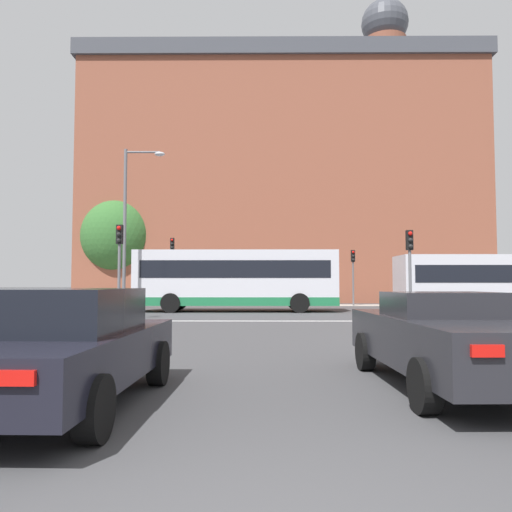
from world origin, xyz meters
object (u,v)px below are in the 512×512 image
(car_roadster_right, at_px, (447,338))
(bus_crossing_trailing, at_px, (509,281))
(car_saloon_left, at_px, (57,346))
(traffic_light_far_left, at_px, (172,260))
(traffic_light_near_right, at_px, (410,259))
(street_lamp_junction, at_px, (131,214))
(traffic_light_near_left, at_px, (119,255))
(traffic_light_far_right, at_px, (353,268))
(bus_crossing_lead, at_px, (236,279))
(pedestrian_waiting, at_px, (220,291))

(car_roadster_right, relative_size, bus_crossing_trailing, 0.40)
(car_saloon_left, distance_m, traffic_light_far_left, 27.97)
(traffic_light_near_right, bearing_deg, bus_crossing_trailing, 42.59)
(bus_crossing_trailing, height_order, street_lamp_junction, street_lamp_junction)
(car_roadster_right, xyz_separation_m, bus_crossing_trailing, (10.62, 19.47, 0.90))
(car_roadster_right, relative_size, traffic_light_near_left, 1.21)
(traffic_light_far_right, xyz_separation_m, traffic_light_near_left, (-12.12, -13.36, 0.10))
(car_saloon_left, relative_size, traffic_light_near_left, 1.12)
(traffic_light_near_right, relative_size, street_lamp_junction, 0.45)
(car_saloon_left, xyz_separation_m, car_roadster_right, (5.13, 1.20, -0.03))
(traffic_light_far_left, bearing_deg, street_lamp_junction, -92.44)
(traffic_light_far_right, distance_m, traffic_light_near_right, 13.78)
(bus_crossing_lead, relative_size, traffic_light_far_left, 2.32)
(traffic_light_far_right, relative_size, pedestrian_waiting, 2.26)
(traffic_light_far_right, bearing_deg, pedestrian_waiting, 176.19)
(bus_crossing_trailing, distance_m, traffic_light_near_left, 20.12)
(car_saloon_left, xyz_separation_m, bus_crossing_trailing, (15.75, 20.67, 0.87))
(car_roadster_right, bearing_deg, traffic_light_near_right, 73.96)
(street_lamp_junction, bearing_deg, pedestrian_waiting, 70.38)
(traffic_light_far_left, bearing_deg, car_roadster_right, -71.94)
(bus_crossing_trailing, bearing_deg, pedestrian_waiting, -115.61)
(car_saloon_left, relative_size, street_lamp_junction, 0.54)
(bus_crossing_trailing, bearing_deg, car_saloon_left, -37.31)
(bus_crossing_lead, xyz_separation_m, bus_crossing_trailing, (14.56, 0.07, -0.13))
(traffic_light_near_right, relative_size, pedestrian_waiting, 2.18)
(bus_crossing_trailing, height_order, pedestrian_waiting, bus_crossing_trailing)
(traffic_light_far_right, xyz_separation_m, traffic_light_near_right, (-0.30, -13.77, -0.08))
(pedestrian_waiting, bearing_deg, bus_crossing_lead, 79.81)
(traffic_light_near_left, bearing_deg, bus_crossing_lead, 53.87)
(car_saloon_left, distance_m, street_lamp_junction, 19.16)
(traffic_light_far_right, xyz_separation_m, street_lamp_junction, (-12.67, -9.47, 2.34))
(traffic_light_far_right, bearing_deg, traffic_light_near_right, -91.25)
(car_saloon_left, distance_m, car_roadster_right, 5.27)
(car_roadster_right, xyz_separation_m, traffic_light_far_left, (-8.62, 26.45, 2.36))
(car_roadster_right, height_order, street_lamp_junction, street_lamp_junction)
(car_saloon_left, height_order, traffic_light_near_left, traffic_light_near_left)
(traffic_light_near_right, bearing_deg, traffic_light_near_left, 178.01)
(pedestrian_waiting, bearing_deg, car_saloon_left, 69.56)
(traffic_light_near_left, distance_m, street_lamp_junction, 4.53)
(traffic_light_far_left, bearing_deg, pedestrian_waiting, 12.57)
(bus_crossing_trailing, bearing_deg, bus_crossing_lead, -89.74)
(car_roadster_right, bearing_deg, street_lamp_junction, 116.47)
(pedestrian_waiting, bearing_deg, traffic_light_far_left, -8.48)
(car_roadster_right, height_order, traffic_light_far_left, traffic_light_far_left)
(bus_crossing_trailing, height_order, traffic_light_near_right, traffic_light_near_right)
(car_saloon_left, xyz_separation_m, traffic_light_near_left, (-3.34, 14.40, 1.92))
(car_roadster_right, xyz_separation_m, bus_crossing_lead, (-3.94, 19.40, 1.03))
(traffic_light_near_left, bearing_deg, car_saloon_left, -76.94)
(car_saloon_left, bearing_deg, bus_crossing_lead, 87.83)
(bus_crossing_trailing, distance_m, traffic_light_far_left, 20.52)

